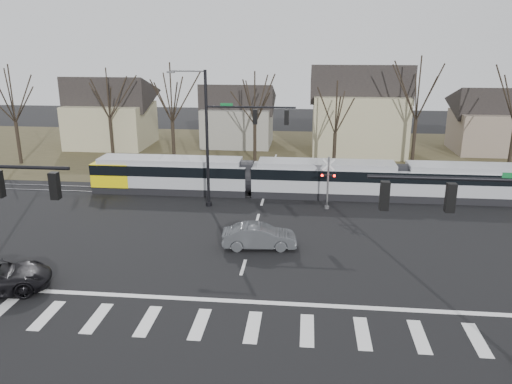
# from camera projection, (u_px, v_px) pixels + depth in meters

# --- Properties ---
(ground) EXTENTS (140.00, 140.00, 0.00)m
(ground) POSITION_uv_depth(u_px,v_px,m) (238.00, 284.00, 26.06)
(ground) COLOR black
(grass_verge) EXTENTS (140.00, 28.00, 0.01)m
(grass_verge) POSITION_uv_depth(u_px,v_px,m) (277.00, 153.00, 56.51)
(grass_verge) COLOR #38331E
(grass_verge) RESTS_ON ground
(crosswalk) EXTENTS (27.00, 2.60, 0.01)m
(crosswalk) POSITION_uv_depth(u_px,v_px,m) (226.00, 325.00, 22.25)
(crosswalk) COLOR silver
(crosswalk) RESTS_ON ground
(stop_line) EXTENTS (28.00, 0.35, 0.01)m
(stop_line) POSITION_uv_depth(u_px,v_px,m) (233.00, 301.00, 24.35)
(stop_line) COLOR silver
(stop_line) RESTS_ON ground
(lane_dashes) EXTENTS (0.18, 30.00, 0.01)m
(lane_dashes) POSITION_uv_depth(u_px,v_px,m) (265.00, 194.00, 41.28)
(lane_dashes) COLOR silver
(lane_dashes) RESTS_ON ground
(rail_pair) EXTENTS (90.00, 1.52, 0.06)m
(rail_pair) POSITION_uv_depth(u_px,v_px,m) (264.00, 194.00, 41.08)
(rail_pair) COLOR #59595E
(rail_pair) RESTS_ON ground
(tram) EXTENTS (38.00, 2.82, 2.88)m
(tram) POSITION_uv_depth(u_px,v_px,m) (323.00, 177.00, 40.36)
(tram) COLOR gray
(tram) RESTS_ON ground
(sedan) EXTENTS (2.44, 4.80, 1.48)m
(sedan) POSITION_uv_depth(u_px,v_px,m) (259.00, 236.00, 30.43)
(sedan) COLOR #3F4245
(sedan) RESTS_ON ground
(signal_pole_near_right) EXTENTS (6.72, 0.44, 8.00)m
(signal_pole_near_right) POSITION_uv_depth(u_px,v_px,m) (494.00, 245.00, 17.85)
(signal_pole_near_right) COLOR black
(signal_pole_near_right) RESTS_ON ground
(signal_pole_far) EXTENTS (9.28, 0.44, 10.20)m
(signal_pole_far) POSITION_uv_depth(u_px,v_px,m) (228.00, 133.00, 36.53)
(signal_pole_far) COLOR black
(signal_pole_far) RESTS_ON ground
(rail_crossing_signal) EXTENTS (1.08, 0.36, 4.00)m
(rail_crossing_signal) POSITION_uv_depth(u_px,v_px,m) (328.00, 185.00, 37.19)
(rail_crossing_signal) COLOR #59595B
(rail_crossing_signal) RESTS_ON ground
(tree_row) EXTENTS (59.20, 7.20, 10.00)m
(tree_row) POSITION_uv_depth(u_px,v_px,m) (294.00, 117.00, 49.14)
(tree_row) COLOR black
(tree_row) RESTS_ON ground
(house_a) EXTENTS (9.72, 8.64, 8.60)m
(house_a) POSITION_uv_depth(u_px,v_px,m) (110.00, 108.00, 59.07)
(house_a) COLOR gray
(house_a) RESTS_ON ground
(house_b) EXTENTS (8.64, 7.56, 7.65)m
(house_b) POSITION_uv_depth(u_px,v_px,m) (238.00, 112.00, 59.65)
(house_b) COLOR slate
(house_b) RESTS_ON ground
(house_c) EXTENTS (10.80, 8.64, 10.10)m
(house_c) POSITION_uv_depth(u_px,v_px,m) (359.00, 106.00, 55.05)
(house_c) COLOR gray
(house_c) RESTS_ON ground
(house_d) EXTENTS (8.64, 7.56, 7.65)m
(house_d) POSITION_uv_depth(u_px,v_px,m) (493.00, 117.00, 55.85)
(house_d) COLOR #6D5F50
(house_d) RESTS_ON ground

